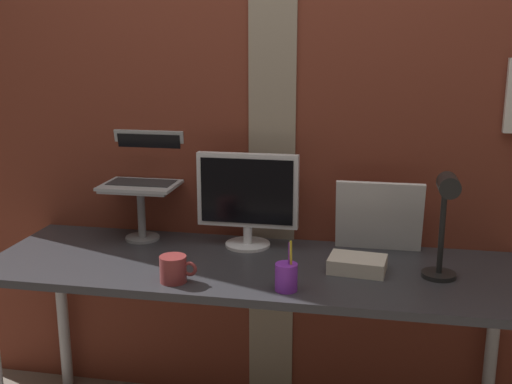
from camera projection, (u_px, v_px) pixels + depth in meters
brick_wall_back at (290, 102)px, 2.52m from camera, size 3.05×0.16×2.62m
desk at (251, 283)px, 2.33m from camera, size 1.97×0.64×0.75m
monitor at (247, 195)px, 2.46m from camera, size 0.40×0.18×0.38m
laptop_stand at (141, 204)px, 2.56m from camera, size 0.28×0.22×0.22m
laptop at (145, 170)px, 2.59m from camera, size 0.30×0.27×0.21m
whiteboard_panel at (379, 216)px, 2.42m from camera, size 0.33×0.08×0.29m
desk_lamp at (445, 215)px, 2.08m from camera, size 0.12×0.20×0.39m
pen_cup at (286, 277)px, 2.06m from camera, size 0.07×0.07×0.18m
coffee_mug at (174, 269)px, 2.13m from camera, size 0.13×0.09×0.09m
paper_clutter_stack at (357, 264)px, 2.24m from camera, size 0.21×0.16×0.05m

